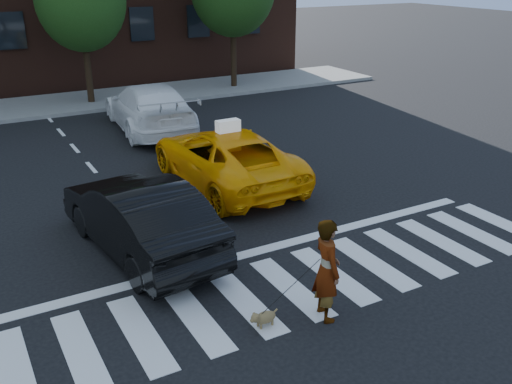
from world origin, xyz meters
TOP-DOWN VIEW (x-y plane):
  - ground at (0.00, 0.00)m, footprint 120.00×120.00m
  - crosswalk at (0.00, 0.00)m, footprint 13.00×2.40m
  - stop_line at (0.00, 1.60)m, footprint 12.00×0.30m
  - sidewalk_far at (0.00, 17.50)m, footprint 30.00×4.00m
  - taxi at (1.40, 5.62)m, footprint 2.65×5.65m
  - black_sedan at (-2.00, 2.86)m, footprint 2.28×5.09m
  - white_suv at (1.40, 11.90)m, footprint 2.93×6.13m
  - woman at (0.01, -1.10)m, footprint 0.57×0.76m
  - dog at (-1.09, -0.84)m, footprint 0.55×0.22m
  - taxi_sign at (1.40, 5.42)m, footprint 0.65×0.29m

SIDE VIEW (x-z plane):
  - ground at x=0.00m, z-range 0.00..0.00m
  - crosswalk at x=0.00m, z-range 0.00..0.01m
  - stop_line at x=0.00m, z-range 0.00..0.01m
  - sidewalk_far at x=0.00m, z-range 0.00..0.15m
  - dog at x=-1.09m, z-range 0.03..0.34m
  - taxi at x=1.40m, z-range 0.00..1.56m
  - black_sedan at x=-2.00m, z-range 0.00..1.62m
  - white_suv at x=1.40m, z-range 0.00..1.72m
  - woman at x=0.01m, z-range 0.00..1.88m
  - taxi_sign at x=1.40m, z-range 1.56..1.88m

